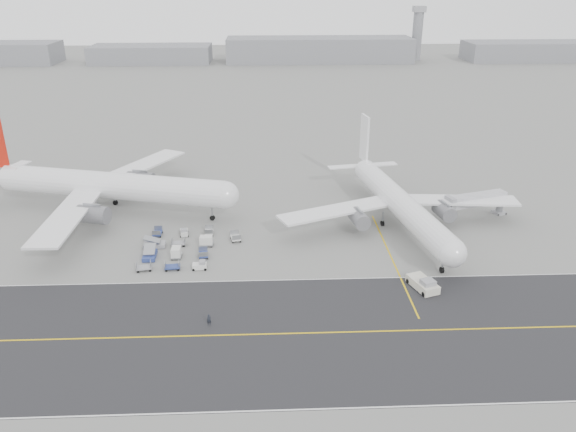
{
  "coord_description": "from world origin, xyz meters",
  "views": [
    {
      "loc": [
        6.73,
        -87.02,
        48.85
      ],
      "look_at": [
        10.9,
        12.0,
        5.95
      ],
      "focal_mm": 35.0,
      "sensor_mm": 36.0,
      "label": 1
    }
  ],
  "objects_px": {
    "airliner_b": "(398,202)",
    "jet_bridge": "(477,201)",
    "ground_crew_a": "(209,320)",
    "airliner_a": "(106,185)",
    "pushback_tug": "(423,284)",
    "control_tower": "(417,32)"
  },
  "relations": [
    {
      "from": "pushback_tug",
      "to": "jet_bridge",
      "type": "xyz_separation_m",
      "value": [
        19.21,
        29.38,
        2.99
      ]
    },
    {
      "from": "airliner_b",
      "to": "ground_crew_a",
      "type": "bearing_deg",
      "value": -145.37
    },
    {
      "from": "control_tower",
      "to": "jet_bridge",
      "type": "bearing_deg",
      "value": -101.2
    },
    {
      "from": "airliner_b",
      "to": "jet_bridge",
      "type": "relative_size",
      "value": 3.5
    },
    {
      "from": "control_tower",
      "to": "airliner_a",
      "type": "xyz_separation_m",
      "value": [
        -128.43,
        -234.66,
        -10.17
      ]
    },
    {
      "from": "jet_bridge",
      "to": "ground_crew_a",
      "type": "xyz_separation_m",
      "value": [
        -54.3,
        -38.56,
        -3.0
      ]
    },
    {
      "from": "ground_crew_a",
      "to": "pushback_tug",
      "type": "bearing_deg",
      "value": 5.02
    },
    {
      "from": "airliner_b",
      "to": "pushback_tug",
      "type": "bearing_deg",
      "value": -102.37
    },
    {
      "from": "jet_bridge",
      "to": "ground_crew_a",
      "type": "bearing_deg",
      "value": -161.76
    },
    {
      "from": "control_tower",
      "to": "airliner_b",
      "type": "bearing_deg",
      "value": -105.03
    },
    {
      "from": "control_tower",
      "to": "jet_bridge",
      "type": "height_order",
      "value": "control_tower"
    },
    {
      "from": "airliner_a",
      "to": "pushback_tug",
      "type": "height_order",
      "value": "airliner_a"
    },
    {
      "from": "airliner_b",
      "to": "pushback_tug",
      "type": "height_order",
      "value": "airliner_b"
    },
    {
      "from": "control_tower",
      "to": "jet_bridge",
      "type": "relative_size",
      "value": 2.08
    },
    {
      "from": "airliner_b",
      "to": "ground_crew_a",
      "type": "distance_m",
      "value": 50.9
    },
    {
      "from": "airliner_a",
      "to": "pushback_tug",
      "type": "bearing_deg",
      "value": -105.98
    },
    {
      "from": "airliner_a",
      "to": "ground_crew_a",
      "type": "height_order",
      "value": "airliner_a"
    },
    {
      "from": "airliner_b",
      "to": "pushback_tug",
      "type": "relative_size",
      "value": 6.52
    },
    {
      "from": "pushback_tug",
      "to": "ground_crew_a",
      "type": "distance_m",
      "value": 36.27
    },
    {
      "from": "jet_bridge",
      "to": "ground_crew_a",
      "type": "height_order",
      "value": "jet_bridge"
    },
    {
      "from": "control_tower",
      "to": "airliner_b",
      "type": "height_order",
      "value": "control_tower"
    },
    {
      "from": "control_tower",
      "to": "ground_crew_a",
      "type": "distance_m",
      "value": 298.72
    }
  ]
}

